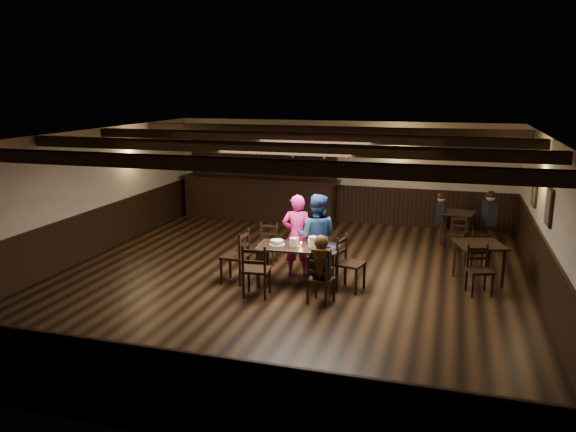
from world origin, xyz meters
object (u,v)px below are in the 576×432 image
(bar_counter, at_px, (260,193))
(woman_pink, at_px, (297,235))
(man_blue, at_px, (316,236))
(chair_near_left, at_px, (255,267))
(dining_table, at_px, (298,251))
(cake, at_px, (277,243))
(chair_near_right, at_px, (319,276))

(bar_counter, bearing_deg, woman_pink, -62.41)
(man_blue, height_order, bar_counter, bar_counter)
(chair_near_left, xyz_separation_m, bar_counter, (-1.90, 5.70, 0.16))
(dining_table, distance_m, cake, 0.42)
(dining_table, height_order, woman_pink, woman_pink)
(chair_near_right, xyz_separation_m, bar_counter, (-3.02, 5.69, 0.23))
(man_blue, relative_size, bar_counter, 0.37)
(chair_near_right, height_order, man_blue, man_blue)
(chair_near_left, relative_size, man_blue, 0.59)
(woman_pink, distance_m, bar_counter, 4.89)
(man_blue, bearing_deg, woman_pink, -8.50)
(woman_pink, height_order, bar_counter, bar_counter)
(cake, bearing_deg, man_blue, 41.52)
(chair_near_right, relative_size, cake, 2.96)
(cake, bearing_deg, chair_near_left, -100.23)
(dining_table, xyz_separation_m, man_blue, (0.21, 0.52, 0.15))
(bar_counter, bearing_deg, chair_near_left, -71.53)
(cake, xyz_separation_m, bar_counter, (-2.04, 4.91, -0.07))
(dining_table, height_order, chair_near_left, chair_near_left)
(man_blue, bearing_deg, bar_counter, -60.80)
(chair_near_left, distance_m, woman_pink, 1.43)
(woman_pink, xyz_separation_m, man_blue, (0.39, -0.04, 0.02))
(woman_pink, bearing_deg, chair_near_left, 63.70)
(bar_counter, bearing_deg, dining_table, -63.47)
(dining_table, bearing_deg, man_blue, 68.06)
(chair_near_left, bearing_deg, cake, 79.77)
(chair_near_left, relative_size, bar_counter, 0.22)
(chair_near_right, height_order, woman_pink, woman_pink)
(chair_near_left, xyz_separation_m, woman_pink, (0.36, 1.37, 0.23))
(chair_near_left, height_order, cake, chair_near_left)
(woman_pink, relative_size, man_blue, 0.97)
(chair_near_right, bearing_deg, dining_table, 126.27)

